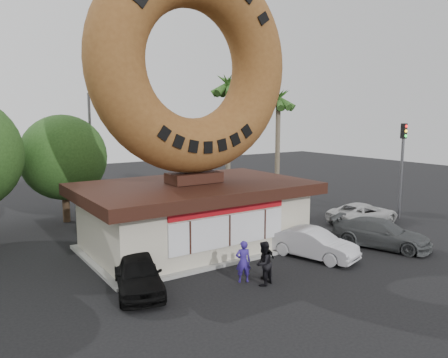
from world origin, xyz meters
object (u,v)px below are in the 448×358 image
car_black (138,273)px  traffic_signal (402,159)px  donut_shop (195,213)px  car_white (363,213)px  person_left (243,261)px  car_silver (313,244)px  street_lamp (93,147)px  person_center (263,263)px  car_grey (381,233)px  giant_donut (193,64)px  person_right (266,260)px

car_black → traffic_signal: bearing=21.4°
car_black → donut_shop: bearing=54.7°
traffic_signal → car_white: bearing=173.5°
person_left → car_silver: (4.46, 0.56, -0.17)m
street_lamp → donut_shop: bearing=-79.5°
person_left → person_center: size_ratio=0.97×
street_lamp → car_black: street_lamp is taller
car_silver → donut_shop: bearing=112.7°
person_left → street_lamp: bearing=-62.3°
car_grey → donut_shop: bearing=124.5°
giant_donut → car_black: bearing=-141.6°
traffic_signal → street_lamp: bearing=142.9°
car_black → car_silver: (8.30, -0.91, -0.02)m
giant_donut → car_black: (-4.55, -3.61, -8.30)m
donut_shop → street_lamp: (-1.86, 10.02, 2.72)m
car_white → giant_donut: bearing=84.7°
traffic_signal → car_silver: bearing=-166.2°
giant_donut → car_white: 13.84m
traffic_signal → car_black: bearing=-175.1°
car_black → car_white: (15.46, 1.95, -0.06)m
car_black → street_lamp: bearing=95.2°
person_left → car_black: size_ratio=0.41×
giant_donut → car_silver: 10.18m
street_lamp → person_center: street_lamp is taller
person_left → person_center: person_center is taller
giant_donut → person_right: 9.81m
car_black → car_silver: size_ratio=0.99×
person_center → car_black: size_ratio=0.43×
giant_donut → traffic_signal: (14.00, -2.01, -5.13)m
traffic_signal → person_left: 15.33m
person_center → car_white: bearing=-179.2°
street_lamp → person_right: bearing=-82.1°
street_lamp → traffic_signal: bearing=-37.1°
car_black → person_left: bearing=-4.6°
street_lamp → person_center: size_ratio=4.55×
street_lamp → car_silver: size_ratio=1.93×
person_left → person_right: bearing=-170.8°
person_right → car_black: (-4.83, 1.73, -0.07)m
car_white → traffic_signal: bearing=-93.1°
person_center → car_white: person_center is taller
car_silver → car_grey: bearing=-26.5°
donut_shop → person_right: donut_shop is taller
street_lamp → person_center: 16.26m
person_right → car_black: bearing=-32.9°
person_center → donut_shop: bearing=-111.8°
person_left → car_white: person_left is taller
car_black → car_grey: (12.35, -1.59, -0.00)m
giant_donut → donut_shop: bearing=-90.0°
car_silver → car_black: bearing=156.7°
person_right → car_grey: bearing=167.8°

